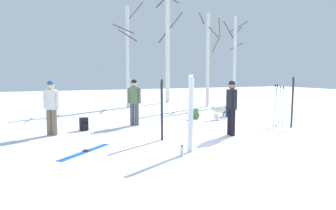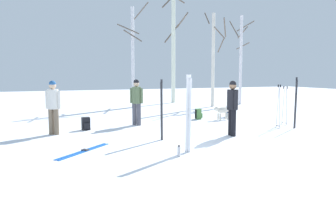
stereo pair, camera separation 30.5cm
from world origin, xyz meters
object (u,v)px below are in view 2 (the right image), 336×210
ski_pair_planted_2 (162,110)px  backpack_2 (86,124)px  person_1 (53,104)px  person_0 (232,104)px  ski_pair_lying_0 (84,151)px  ski_poles_1 (285,104)px  birch_tree_4 (174,46)px  ski_pair_planted_0 (296,103)px  dog (222,111)px  backpack_1 (198,114)px  water_bottle_0 (179,151)px  ski_pair_planted_1 (188,114)px  birch_tree_3 (133,55)px  ski_poles_0 (279,105)px  backpack_0 (229,112)px  birch_tree_6 (241,58)px  birch_tree_5 (214,57)px  person_2 (136,99)px

ski_pair_planted_2 → backpack_2: size_ratio=4.02×
person_1 → person_0: bearing=-23.1°
person_1 → ski_pair_planted_2: ski_pair_planted_2 is taller
ski_pair_lying_0 → ski_poles_1: ski_poles_1 is taller
birch_tree_4 → ski_pair_planted_0: bearing=-88.4°
dog → backpack_1: bearing=147.3°
person_1 → water_bottle_0: 4.79m
backpack_2 → backpack_1: bearing=11.0°
ski_pair_planted_1 → ski_pair_planted_2: 1.62m
birch_tree_3 → backpack_2: bearing=-117.7°
ski_poles_0 → backpack_0: 3.12m
ski_pair_planted_2 → backpack_1: 4.51m
backpack_0 → backpack_1: bearing=-177.3°
person_1 → ski_pair_planted_1: bearing=-50.0°
ski_poles_1 → ski_pair_planted_0: bearing=-104.8°
ski_pair_planted_1 → ski_pair_planted_2: ski_pair_planted_1 is taller
backpack_0 → birch_tree_6: bearing=51.6°
ski_pair_planted_2 → ski_poles_1: (5.29, 0.90, -0.10)m
ski_pair_lying_0 → birch_tree_6: size_ratio=0.27×
birch_tree_4 → birch_tree_5: bearing=-68.8°
person_1 → birch_tree_6: size_ratio=0.31×
person_1 → birch_tree_5: (8.93, 5.69, 1.87)m
ski_pair_planted_1 → person_1: bearing=130.0°
ski_poles_1 → backpack_0: bearing=107.9°
person_0 → ski_pair_planted_1: ski_pair_planted_1 is taller
birch_tree_4 → backpack_0: bearing=-92.6°
ski_poles_1 → backpack_1: bearing=133.9°
dog → backpack_1: (-0.84, 0.54, -0.17)m
ski_pair_planted_0 → birch_tree_3: bearing=111.7°
backpack_1 → water_bottle_0: (-3.17, -5.30, -0.09)m
person_2 → backpack_2: (-1.90, -0.34, -0.77)m
backpack_0 → birch_tree_3: bearing=117.6°
dog → birch_tree_3: 7.03m
birch_tree_4 → ski_pair_lying_0: bearing=-121.8°
water_bottle_0 → ski_poles_1: bearing=26.9°
ski_pair_planted_1 → ski_poles_0: ski_pair_planted_1 is taller
birch_tree_3 → birch_tree_6: 6.72m
ski_pair_planted_0 → ski_pair_planted_2: 5.09m
birch_tree_3 → person_0: bearing=-85.7°
birch_tree_4 → ski_pair_planted_2: bearing=-113.9°
person_2 → backpack_0: person_2 is taller
backpack_2 → ski_pair_planted_1: bearing=-64.0°
backpack_2 → person_2: bearing=10.2°
ski_pair_planted_1 → person_2: bearing=91.1°
ski_pair_planted_2 → ski_pair_lying_0: 2.52m
water_bottle_0 → birch_tree_5: birch_tree_5 is taller
person_1 → water_bottle_0: bearing=-55.8°
person_1 → ski_pair_planted_0: ski_pair_planted_0 is taller
ski_pair_planted_2 → water_bottle_0: 2.07m
ski_pair_planted_2 → birch_tree_5: (6.02, 7.67, 1.97)m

